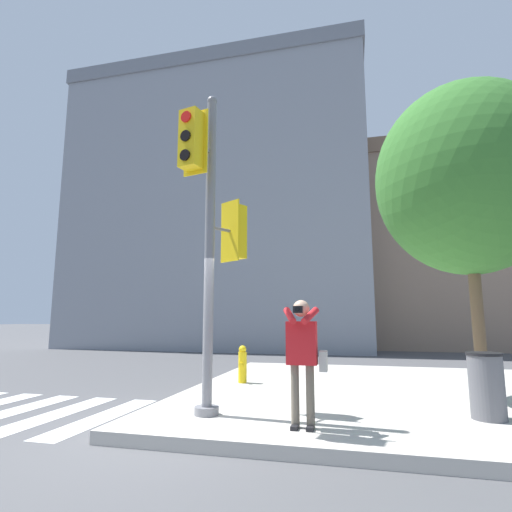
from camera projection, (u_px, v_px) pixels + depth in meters
ground_plane at (145, 437)px, 5.39m from camera, size 160.00×160.00×0.00m
sidewalk_corner at (394, 394)px, 7.93m from camera, size 8.00×8.00×0.17m
traffic_signal_pole at (212, 220)px, 6.29m from camera, size 0.77×1.37×5.06m
person_photographer at (303, 350)px, 5.30m from camera, size 0.58×0.54×1.65m
street_tree at (466, 179)px, 7.28m from camera, size 3.20×3.20×5.68m
fire_hydrant at (242, 364)px, 8.81m from camera, size 0.19×0.25×0.80m
trash_bin at (487, 385)px, 5.66m from camera, size 0.48×0.48×0.92m
building_left at (236, 221)px, 25.67m from camera, size 16.34×12.72×15.52m
building_right at (443, 252)px, 23.60m from camera, size 14.25×9.73×10.87m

